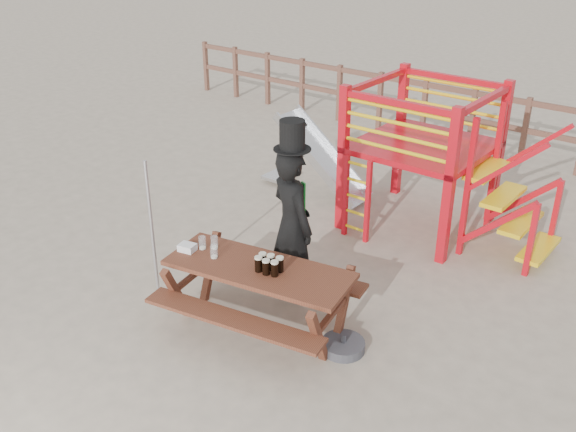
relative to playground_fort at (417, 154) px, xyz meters
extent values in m
plane|color=#B5A48D|center=(-0.12, -3.58, -1.07)|extent=(60.00, 60.00, 0.00)
cube|color=brown|center=(-0.12, 3.42, 0.03)|extent=(15.00, 0.06, 0.10)
cube|color=brown|center=(-0.12, 3.42, -0.47)|extent=(15.00, 0.06, 0.10)
cube|color=brown|center=(-7.62, 3.42, -0.47)|extent=(0.09, 0.09, 1.20)
cube|color=brown|center=(-6.62, 3.42, -0.47)|extent=(0.09, 0.09, 1.20)
cube|color=brown|center=(-5.62, 3.42, -0.47)|extent=(0.09, 0.09, 1.20)
cube|color=brown|center=(-4.62, 3.42, -0.47)|extent=(0.09, 0.09, 1.20)
cube|color=brown|center=(-3.62, 3.42, -0.47)|extent=(0.09, 0.09, 1.20)
cube|color=brown|center=(-2.62, 3.42, -0.47)|extent=(0.09, 0.09, 1.20)
cube|color=brown|center=(-1.62, 3.42, -0.47)|extent=(0.09, 0.09, 1.20)
cube|color=brown|center=(-0.62, 3.42, -0.47)|extent=(0.09, 0.09, 1.20)
cube|color=brown|center=(0.38, 3.42, -0.47)|extent=(0.09, 0.09, 1.20)
cube|color=red|center=(-0.72, -0.78, -0.02)|extent=(0.12, 0.12, 2.10)
cube|color=red|center=(0.88, -0.78, -0.02)|extent=(0.12, 0.12, 2.10)
cube|color=red|center=(-0.72, 0.82, -0.02)|extent=(0.12, 0.12, 2.10)
cube|color=red|center=(0.88, 0.82, -0.02)|extent=(0.12, 0.12, 2.10)
cube|color=red|center=(0.08, 0.02, 0.13)|extent=(1.72, 1.72, 0.08)
cube|color=red|center=(0.08, -0.78, 0.93)|extent=(1.60, 0.08, 0.08)
cube|color=red|center=(0.08, 0.82, 0.93)|extent=(1.60, 0.08, 0.08)
cube|color=red|center=(-0.72, 0.02, 0.93)|extent=(0.08, 1.60, 0.08)
cube|color=red|center=(0.88, 0.02, 0.93)|extent=(0.08, 1.60, 0.08)
cylinder|color=yellow|center=(0.08, -0.78, 0.31)|extent=(1.50, 0.05, 0.05)
cylinder|color=yellow|center=(0.08, 0.82, 0.31)|extent=(1.50, 0.05, 0.05)
cylinder|color=yellow|center=(0.08, -0.78, 0.49)|extent=(1.50, 0.05, 0.05)
cylinder|color=yellow|center=(0.08, 0.82, 0.49)|extent=(1.50, 0.05, 0.05)
cylinder|color=yellow|center=(0.08, -0.78, 0.67)|extent=(1.50, 0.05, 0.05)
cylinder|color=yellow|center=(0.08, 0.82, 0.67)|extent=(1.50, 0.05, 0.05)
cylinder|color=yellow|center=(0.08, -0.78, 0.85)|extent=(1.50, 0.05, 0.05)
cylinder|color=yellow|center=(0.08, 0.82, 0.85)|extent=(1.50, 0.05, 0.05)
cube|color=red|center=(-0.55, -0.93, -0.47)|extent=(0.06, 0.06, 1.20)
cube|color=red|center=(-0.19, -0.93, -0.47)|extent=(0.06, 0.06, 1.20)
cylinder|color=yellow|center=(-0.37, -0.93, -0.92)|extent=(0.36, 0.04, 0.04)
cylinder|color=yellow|center=(-0.37, -0.93, -0.68)|extent=(0.36, 0.04, 0.04)
cylinder|color=yellow|center=(-0.37, -0.93, -0.44)|extent=(0.36, 0.04, 0.04)
cylinder|color=yellow|center=(-0.37, -0.93, -0.20)|extent=(0.36, 0.04, 0.04)
cylinder|color=yellow|center=(-0.37, -0.93, 0.04)|extent=(0.36, 0.04, 0.04)
cube|color=yellow|center=(1.03, 0.02, 0.01)|extent=(0.30, 0.90, 0.06)
cube|color=yellow|center=(1.31, 0.02, -0.29)|extent=(0.30, 0.90, 0.06)
cube|color=yellow|center=(1.59, 0.02, -0.59)|extent=(0.30, 0.90, 0.06)
cube|color=yellow|center=(1.87, 0.02, -0.89)|extent=(0.30, 0.90, 0.06)
cube|color=red|center=(1.43, -0.43, -0.47)|extent=(0.95, 0.08, 0.86)
cube|color=red|center=(1.43, 0.47, -0.47)|extent=(0.95, 0.08, 0.86)
cube|color=silver|center=(-1.62, 0.02, -0.45)|extent=(1.53, 0.55, 1.21)
cube|color=silver|center=(-1.62, -0.25, -0.41)|extent=(1.58, 0.04, 1.28)
cube|color=silver|center=(-1.62, 0.29, -0.41)|extent=(1.58, 0.04, 1.28)
cube|color=silver|center=(-2.52, 0.02, -0.97)|extent=(0.35, 0.55, 0.05)
cube|color=brown|center=(-0.04, -3.38, -0.32)|extent=(2.12, 1.13, 0.05)
cube|color=brown|center=(0.07, -3.92, -0.62)|extent=(2.03, 0.67, 0.04)
cube|color=brown|center=(-0.15, -2.83, -0.62)|extent=(2.03, 0.67, 0.04)
cube|color=brown|center=(-0.88, -3.54, -0.71)|extent=(0.31, 1.20, 0.73)
cube|color=brown|center=(0.80, -3.21, -0.71)|extent=(0.31, 1.20, 0.73)
imported|color=black|center=(-0.19, -2.61, -0.15)|extent=(0.79, 0.65, 1.85)
cube|color=#0B7E1D|center=(-0.14, -2.47, 0.07)|extent=(0.08, 0.04, 0.43)
cylinder|color=black|center=(-0.19, -2.61, 0.78)|extent=(0.42, 0.42, 0.01)
cylinder|color=black|center=(-0.19, -2.61, 0.95)|extent=(0.28, 0.28, 0.32)
cube|color=white|center=(-0.14, -2.47, 1.06)|extent=(0.14, 0.06, 0.04)
cylinder|color=#B2B2B7|center=(-1.34, -3.71, -0.18)|extent=(0.04, 0.04, 1.78)
cylinder|color=#3D3D42|center=(0.91, -3.14, -1.02)|extent=(0.46, 0.46, 0.11)
cylinder|color=#3D3D42|center=(0.91, -3.14, -0.92)|extent=(0.05, 0.05, 0.09)
cube|color=white|center=(-0.89, -3.60, -0.25)|extent=(0.21, 0.18, 0.08)
cylinder|color=black|center=(0.02, -3.44, -0.22)|extent=(0.08, 0.08, 0.15)
cylinder|color=beige|center=(0.02, -3.44, -0.13)|extent=(0.08, 0.08, 0.02)
cylinder|color=black|center=(0.12, -3.44, -0.22)|extent=(0.08, 0.08, 0.15)
cylinder|color=beige|center=(0.12, -3.44, -0.13)|extent=(0.08, 0.08, 0.02)
cylinder|color=black|center=(0.21, -3.41, -0.22)|extent=(0.08, 0.08, 0.15)
cylinder|color=beige|center=(0.21, -3.41, -0.13)|extent=(0.08, 0.08, 0.02)
cylinder|color=black|center=(0.00, -3.35, -0.22)|extent=(0.08, 0.08, 0.15)
cylinder|color=beige|center=(0.00, -3.35, -0.13)|extent=(0.08, 0.08, 0.02)
cylinder|color=black|center=(0.09, -3.33, -0.22)|extent=(0.08, 0.08, 0.15)
cylinder|color=beige|center=(0.09, -3.33, -0.13)|extent=(0.08, 0.08, 0.02)
cylinder|color=black|center=(0.19, -3.31, -0.22)|extent=(0.08, 0.08, 0.15)
cylinder|color=beige|center=(0.19, -3.31, -0.13)|extent=(0.08, 0.08, 0.02)
cylinder|color=silver|center=(-0.69, -3.37, -0.22)|extent=(0.08, 0.08, 0.15)
cylinder|color=beige|center=(-0.69, -3.37, -0.28)|extent=(0.07, 0.07, 0.02)
cylinder|color=silver|center=(-0.55, -3.52, -0.22)|extent=(0.08, 0.08, 0.15)
cylinder|color=beige|center=(-0.55, -3.52, -0.28)|extent=(0.07, 0.07, 0.02)
cylinder|color=silver|center=(-0.79, -3.46, -0.22)|extent=(0.08, 0.08, 0.15)
cylinder|color=beige|center=(-0.79, -3.46, -0.28)|extent=(0.07, 0.07, 0.02)
camera|label=1|loc=(3.85, -7.79, 3.20)|focal=40.00mm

